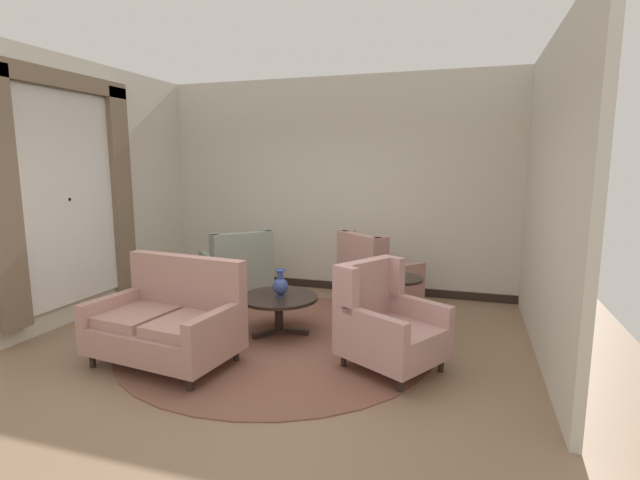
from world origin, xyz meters
name	(u,v)px	position (x,y,z in m)	size (l,w,h in m)	color
ground	(268,350)	(0.00, 0.00, 0.00)	(7.67, 7.67, 0.00)	#896B51
wall_back	(335,186)	(0.00, 2.63, 1.62)	(5.64, 0.08, 3.25)	beige
wall_left	(102,189)	(-2.74, 0.79, 1.62)	(0.08, 3.68, 3.25)	beige
wall_right	(551,198)	(2.74, 0.79, 1.62)	(0.08, 3.68, 3.25)	beige
baseboard_back	(334,285)	(0.00, 2.58, 0.06)	(5.48, 0.03, 0.12)	black
area_rug	(279,339)	(0.00, 0.30, 0.01)	(3.47, 3.47, 0.01)	brown
window_with_curtains	(69,186)	(-2.65, 0.15, 1.69)	(0.12, 2.06, 2.83)	silver
coffee_table	(279,302)	(-0.08, 0.50, 0.37)	(0.91, 0.91, 0.45)	black
porcelain_vase	(280,285)	(-0.05, 0.49, 0.58)	(0.18, 0.18, 0.32)	#384C93
settee	(169,322)	(-0.81, -0.57, 0.41)	(1.49, 1.02, 1.03)	tan
armchair_beside_settee	(376,277)	(0.80, 1.82, 0.43)	(1.20, 1.21, 1.05)	tan
armchair_back_corner	(386,324)	(1.26, -0.05, 0.43)	(1.13, 1.10, 1.02)	tan
armchair_foreground_right	(237,271)	(-1.17, 1.58, 0.43)	(1.23, 1.23, 1.03)	gray
side_table	(398,300)	(1.24, 0.91, 0.41)	(0.56, 0.56, 0.67)	black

